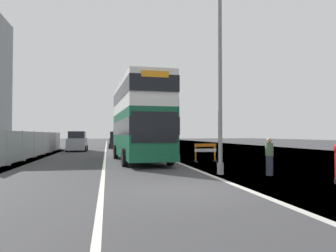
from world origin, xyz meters
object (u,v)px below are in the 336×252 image
(roadworks_barrier, at_px, (205,151))
(car_receding_mid, at_px, (117,140))
(double_decker_bus, at_px, (139,120))
(car_oncoming_near, at_px, (77,142))
(pedestrian_at_kerb, at_px, (269,157))
(lamppost_foreground, at_px, (220,78))

(roadworks_barrier, xyz_separation_m, car_receding_mid, (-4.95, 22.28, 0.27))
(car_receding_mid, bearing_deg, double_decker_bus, -87.70)
(car_oncoming_near, bearing_deg, roadworks_barrier, -59.15)
(double_decker_bus, xyz_separation_m, car_oncoming_near, (-5.16, 14.33, -1.74))
(double_decker_bus, bearing_deg, pedestrian_at_kerb, -59.94)
(car_oncoming_near, height_order, pedestrian_at_kerb, car_oncoming_near)
(lamppost_foreground, xyz_separation_m, car_receding_mid, (-3.66, 28.59, -3.22))
(car_oncoming_near, relative_size, car_receding_mid, 1.06)
(lamppost_foreground, bearing_deg, car_oncoming_near, 110.08)
(car_oncoming_near, xyz_separation_m, pedestrian_at_kerb, (9.90, -22.53, -0.18))
(lamppost_foreground, distance_m, roadworks_barrier, 7.32)
(lamppost_foreground, xyz_separation_m, car_oncoming_near, (-7.97, 21.80, -3.23))
(double_decker_bus, relative_size, pedestrian_at_kerb, 6.40)
(double_decker_bus, bearing_deg, lamppost_foreground, -69.37)
(lamppost_foreground, distance_m, car_oncoming_near, 23.44)
(roadworks_barrier, relative_size, car_receding_mid, 0.36)
(car_receding_mid, bearing_deg, pedestrian_at_kerb, -79.20)
(double_decker_bus, height_order, car_receding_mid, double_decker_bus)
(lamppost_foreground, bearing_deg, car_receding_mid, 97.30)
(car_receding_mid, distance_m, pedestrian_at_kerb, 29.85)
(lamppost_foreground, xyz_separation_m, roadworks_barrier, (1.28, 6.31, -3.49))
(car_oncoming_near, relative_size, pedestrian_at_kerb, 2.81)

